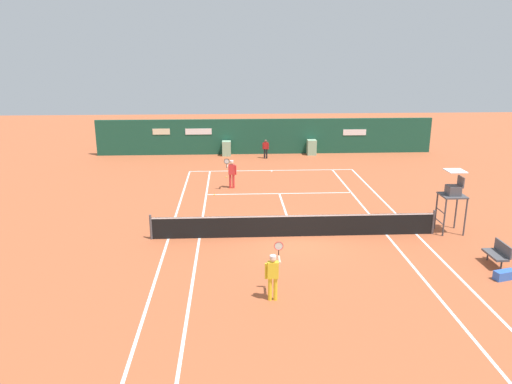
% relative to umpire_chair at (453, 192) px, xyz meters
% --- Properties ---
extents(ground_plane, '(80.00, 80.00, 0.01)m').
position_rel_umpire_chair_xyz_m(ground_plane, '(-6.81, 0.39, -1.79)').
color(ground_plane, '#B25633').
extents(tennis_net, '(12.10, 0.10, 1.07)m').
position_rel_umpire_chair_xyz_m(tennis_net, '(-6.81, -0.19, -1.28)').
color(tennis_net, '#4C4C51').
rests_on(tennis_net, ground_plane).
extents(sponsor_back_wall, '(25.00, 1.02, 2.62)m').
position_rel_umpire_chair_xyz_m(sponsor_back_wall, '(-6.80, 16.78, -0.53)').
color(sponsor_back_wall, '#194C38').
rests_on(sponsor_back_wall, ground_plane).
extents(umpire_chair, '(1.00, 1.00, 2.76)m').
position_rel_umpire_chair_xyz_m(umpire_chair, '(0.00, 0.00, 0.00)').
color(umpire_chair, '#47474C').
rests_on(umpire_chair, ground_plane).
extents(player_bench, '(0.54, 1.12, 0.88)m').
position_rel_umpire_chair_xyz_m(player_bench, '(0.30, -3.46, -1.28)').
color(player_bench, '#38383D').
rests_on(player_bench, ground_plane).
extents(equipment_bag, '(0.92, 0.49, 0.32)m').
position_rel_umpire_chair_xyz_m(equipment_bag, '(0.07, -4.55, -1.63)').
color(equipment_bag, blue).
rests_on(equipment_bag, ground_plane).
extents(player_on_baseline, '(0.69, 0.67, 1.84)m').
position_rel_umpire_chair_xyz_m(player_on_baseline, '(-9.41, 7.44, -0.82)').
color(player_on_baseline, red).
rests_on(player_on_baseline, ground_plane).
extents(player_near_side, '(0.63, 0.64, 1.78)m').
position_rel_umpire_chair_xyz_m(player_near_side, '(-8.16, -5.60, -0.86)').
color(player_near_side, yellow).
rests_on(player_near_side, ground_plane).
extents(ball_kid_right_post, '(0.45, 0.23, 1.37)m').
position_rel_umpire_chair_xyz_m(ball_kid_right_post, '(-6.94, 15.14, -1.00)').
color(ball_kid_right_post, black).
rests_on(ball_kid_right_post, ground_plane).
extents(tennis_ball_near_service_line, '(0.07, 0.07, 0.07)m').
position_rel_umpire_chair_xyz_m(tennis_ball_near_service_line, '(-9.73, 9.79, -1.76)').
color(tennis_ball_near_service_line, '#CCE033').
rests_on(tennis_ball_near_service_line, ground_plane).
extents(tennis_ball_mid_court, '(0.07, 0.07, 0.07)m').
position_rel_umpire_chair_xyz_m(tennis_ball_mid_court, '(-10.37, 6.05, -1.76)').
color(tennis_ball_mid_court, '#CCE033').
rests_on(tennis_ball_mid_court, ground_plane).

